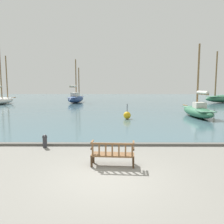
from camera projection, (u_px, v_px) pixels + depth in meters
ground_plane at (108, 176)px, 7.20m from camera, size 160.00×160.00×0.00m
harbor_water at (113, 100)px, 50.91m from camera, size 100.00×80.00×0.08m
quay_edge_kerb at (110, 144)px, 11.01m from camera, size 40.00×0.30×0.12m
park_bench at (113, 154)px, 8.11m from camera, size 1.63×0.63×0.92m
sailboat_far_port at (76, 98)px, 40.22m from camera, size 2.87×7.99×7.89m
sailboat_distant_harbor at (2, 99)px, 36.68m from camera, size 2.04×8.61×9.95m
sailboat_nearest_port at (197, 110)px, 21.01m from camera, size 1.89×7.77×6.92m
mooring_bollard at (45, 140)px, 10.60m from camera, size 0.24×0.24×0.64m
channel_buoy at (127, 115)px, 19.62m from camera, size 0.66×0.66×1.36m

